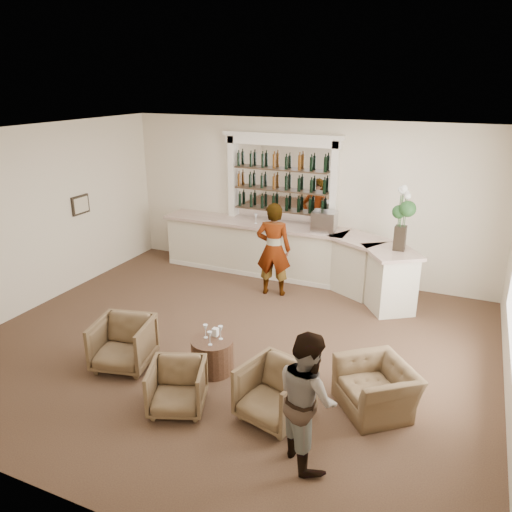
# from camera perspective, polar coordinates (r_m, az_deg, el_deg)

# --- Properties ---
(ground) EXTENTS (8.00, 8.00, 0.00)m
(ground) POSITION_cam_1_polar(r_m,az_deg,el_deg) (8.18, -2.83, -10.06)
(ground) COLOR brown
(ground) RESTS_ON ground
(room_shell) EXTENTS (8.04, 7.02, 3.32)m
(room_shell) POSITION_cam_1_polar(r_m,az_deg,el_deg) (7.87, 0.28, 7.09)
(room_shell) COLOR beige
(room_shell) RESTS_ON ground
(bar_counter) EXTENTS (5.72, 1.80, 1.14)m
(bar_counter) POSITION_cam_1_polar(r_m,az_deg,el_deg) (10.51, 3.64, 0.28)
(bar_counter) COLOR beige
(bar_counter) RESTS_ON ground
(back_bar_alcove) EXTENTS (2.64, 0.25, 3.00)m
(back_bar_alcove) POSITION_cam_1_polar(r_m,az_deg,el_deg) (10.62, 2.87, 8.65)
(back_bar_alcove) COLOR white
(back_bar_alcove) RESTS_ON ground
(cocktail_table) EXTENTS (0.61, 0.61, 0.50)m
(cocktail_table) POSITION_cam_1_polar(r_m,az_deg,el_deg) (7.41, -4.99, -11.26)
(cocktail_table) COLOR #533324
(cocktail_table) RESTS_ON ground
(sommelier) EXTENTS (0.75, 0.57, 1.85)m
(sommelier) POSITION_cam_1_polar(r_m,az_deg,el_deg) (9.66, 2.02, 0.77)
(sommelier) COLOR gray
(sommelier) RESTS_ON ground
(guest) EXTENTS (0.96, 0.96, 1.57)m
(guest) POSITION_cam_1_polar(r_m,az_deg,el_deg) (5.63, 5.86, -15.83)
(guest) COLOR gray
(guest) RESTS_ON ground
(armchair_left) EXTENTS (0.96, 0.98, 0.74)m
(armchair_left) POSITION_cam_1_polar(r_m,az_deg,el_deg) (7.69, -14.93, -9.64)
(armchair_left) COLOR brown
(armchair_left) RESTS_ON ground
(armchair_center) EXTENTS (0.90, 0.91, 0.65)m
(armchair_center) POSITION_cam_1_polar(r_m,az_deg,el_deg) (6.67, -8.99, -14.58)
(armchair_center) COLOR brown
(armchair_center) RESTS_ON ground
(armchair_right) EXTENTS (0.96, 0.97, 0.73)m
(armchair_right) POSITION_cam_1_polar(r_m,az_deg,el_deg) (6.42, 2.14, -15.34)
(armchair_right) COLOR brown
(armchair_right) RESTS_ON ground
(armchair_far) EXTENTS (1.25, 1.27, 0.62)m
(armchair_far) POSITION_cam_1_polar(r_m,az_deg,el_deg) (6.78, 13.59, -14.43)
(armchair_far) COLOR brown
(armchair_far) RESTS_ON ground
(espresso_machine) EXTENTS (0.49, 0.42, 0.41)m
(espresso_machine) POSITION_cam_1_polar(r_m,az_deg,el_deg) (10.10, 7.82, 3.92)
(espresso_machine) COLOR #ABABAF
(espresso_machine) RESTS_ON bar_counter
(flower_vase) EXTENTS (0.31, 0.31, 1.17)m
(flower_vase) POSITION_cam_1_polar(r_m,az_deg,el_deg) (9.15, 16.37, 4.60)
(flower_vase) COLOR black
(flower_vase) RESTS_ON bar_counter
(wine_glass_bar_left) EXTENTS (0.07, 0.07, 0.21)m
(wine_glass_bar_left) POSITION_cam_1_polar(r_m,az_deg,el_deg) (10.61, -0.01, 4.30)
(wine_glass_bar_left) COLOR white
(wine_glass_bar_left) RESTS_ON bar_counter
(wine_glass_bar_right) EXTENTS (0.07, 0.07, 0.21)m
(wine_glass_bar_right) POSITION_cam_1_polar(r_m,az_deg,el_deg) (10.14, 8.77, 3.34)
(wine_glass_bar_right) COLOR white
(wine_glass_bar_right) RESTS_ON bar_counter
(wine_glass_tbl_a) EXTENTS (0.07, 0.07, 0.21)m
(wine_glass_tbl_a) POSITION_cam_1_polar(r_m,az_deg,el_deg) (7.31, -5.79, -8.55)
(wine_glass_tbl_a) COLOR white
(wine_glass_tbl_a) RESTS_ON cocktail_table
(wine_glass_tbl_b) EXTENTS (0.07, 0.07, 0.21)m
(wine_glass_tbl_b) POSITION_cam_1_polar(r_m,az_deg,el_deg) (7.26, -4.06, -8.73)
(wine_glass_tbl_b) COLOR white
(wine_glass_tbl_b) RESTS_ON cocktail_table
(wine_glass_tbl_c) EXTENTS (0.07, 0.07, 0.21)m
(wine_glass_tbl_c) POSITION_cam_1_polar(r_m,az_deg,el_deg) (7.12, -5.29, -9.36)
(wine_glass_tbl_c) COLOR white
(wine_glass_tbl_c) RESTS_ON cocktail_table
(napkin_holder) EXTENTS (0.08, 0.08, 0.12)m
(napkin_holder) POSITION_cam_1_polar(r_m,az_deg,el_deg) (7.37, -4.67, -8.65)
(napkin_holder) COLOR white
(napkin_holder) RESTS_ON cocktail_table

